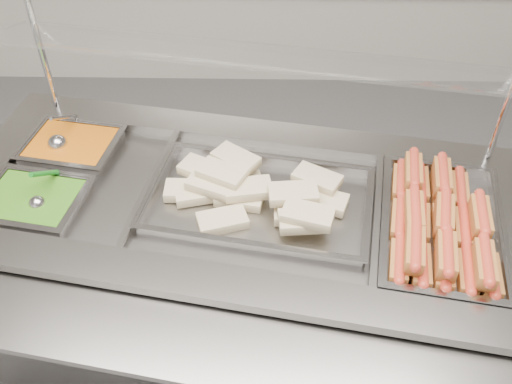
{
  "coord_description": "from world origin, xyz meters",
  "views": [
    {
      "loc": [
        0.06,
        -0.71,
        1.97
      ],
      "look_at": [
        0.04,
        0.5,
        0.85
      ],
      "focal_mm": 40.0,
      "sensor_mm": 36.0,
      "label": 1
    }
  ],
  "objects_px": {
    "sneeze_guard": "(254,59)",
    "pan_wraps": "(259,204)",
    "steam_counter": "(243,284)",
    "serving_spoon": "(39,198)",
    "pan_hotdogs": "(439,232)",
    "ladle": "(58,142)"
  },
  "relations": [
    {
      "from": "sneeze_guard",
      "to": "pan_wraps",
      "type": "relative_size",
      "value": 2.26
    },
    {
      "from": "pan_hotdogs",
      "to": "steam_counter",
      "type": "bearing_deg",
      "value": 169.76
    },
    {
      "from": "pan_hotdogs",
      "to": "serving_spoon",
      "type": "height_order",
      "value": "serving_spoon"
    },
    {
      "from": "steam_counter",
      "to": "pan_hotdogs",
      "type": "relative_size",
      "value": 3.32
    },
    {
      "from": "serving_spoon",
      "to": "sneeze_guard",
      "type": "bearing_deg",
      "value": 20.69
    },
    {
      "from": "sneeze_guard",
      "to": "serving_spoon",
      "type": "relative_size",
      "value": 9.53
    },
    {
      "from": "steam_counter",
      "to": "sneeze_guard",
      "type": "distance_m",
      "value": 0.78
    },
    {
      "from": "pan_hotdogs",
      "to": "pan_wraps",
      "type": "xyz_separation_m",
      "value": [
        -0.51,
        0.09,
        0.01
      ]
    },
    {
      "from": "pan_hotdogs",
      "to": "pan_wraps",
      "type": "relative_size",
      "value": 0.81
    },
    {
      "from": "ladle",
      "to": "serving_spoon",
      "type": "distance_m",
      "value": 0.27
    },
    {
      "from": "sneeze_guard",
      "to": "pan_wraps",
      "type": "height_order",
      "value": "sneeze_guard"
    },
    {
      "from": "steam_counter",
      "to": "pan_wraps",
      "type": "bearing_deg",
      "value": -10.24
    },
    {
      "from": "pan_wraps",
      "to": "serving_spoon",
      "type": "bearing_deg",
      "value": -177.72
    },
    {
      "from": "pan_wraps",
      "to": "ladle",
      "type": "bearing_deg",
      "value": 159.82
    },
    {
      "from": "serving_spoon",
      "to": "pan_wraps",
      "type": "bearing_deg",
      "value": 2.28
    },
    {
      "from": "pan_hotdogs",
      "to": "pan_wraps",
      "type": "distance_m",
      "value": 0.52
    },
    {
      "from": "serving_spoon",
      "to": "steam_counter",
      "type": "bearing_deg",
      "value": 3.46
    },
    {
      "from": "pan_hotdogs",
      "to": "serving_spoon",
      "type": "xyz_separation_m",
      "value": [
        -1.15,
        0.07,
        0.05
      ]
    },
    {
      "from": "steam_counter",
      "to": "pan_hotdogs",
      "type": "height_order",
      "value": "pan_hotdogs"
    },
    {
      "from": "sneeze_guard",
      "to": "ladle",
      "type": "height_order",
      "value": "sneeze_guard"
    },
    {
      "from": "ladle",
      "to": "sneeze_guard",
      "type": "bearing_deg",
      "value": -2.92
    },
    {
      "from": "ladle",
      "to": "serving_spoon",
      "type": "height_order",
      "value": "ladle"
    }
  ]
}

